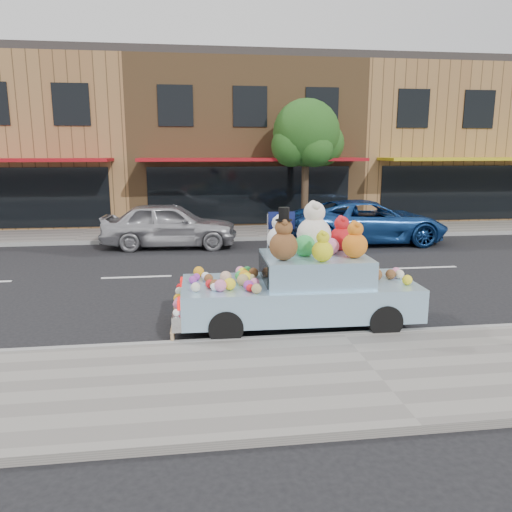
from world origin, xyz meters
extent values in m
plane|color=black|center=(0.00, 0.00, 0.00)|extent=(120.00, 120.00, 0.00)
cube|color=gray|center=(0.00, -6.50, 0.06)|extent=(60.00, 3.00, 0.12)
cube|color=gray|center=(0.00, 6.50, 0.06)|extent=(60.00, 3.00, 0.12)
cube|color=gray|center=(0.00, -5.00, 0.07)|extent=(60.00, 0.12, 0.13)
cube|color=gray|center=(0.00, 5.00, 0.07)|extent=(60.00, 0.12, 0.13)
cube|color=olive|center=(-10.00, 12.00, 3.50)|extent=(10.00, 8.00, 7.00)
cube|color=#332D2B|center=(-10.00, 12.00, 7.15)|extent=(10.00, 8.00, 0.30)
cube|color=black|center=(-7.00, 7.98, 5.00)|extent=(1.40, 0.06, 1.60)
cube|color=brown|center=(0.00, 12.00, 3.50)|extent=(10.00, 8.00, 7.00)
cube|color=#332D2B|center=(0.00, 12.00, 7.15)|extent=(10.00, 8.00, 0.30)
cube|color=black|center=(0.00, 7.98, 1.40)|extent=(8.50, 0.06, 2.40)
cube|color=maroon|center=(0.00, 7.10, 2.90)|extent=(9.00, 1.80, 0.12)
cube|color=black|center=(-3.00, 7.98, 5.00)|extent=(1.40, 0.06, 1.60)
cube|color=black|center=(0.00, 7.98, 5.00)|extent=(1.40, 0.06, 1.60)
cube|color=black|center=(3.00, 7.98, 5.00)|extent=(1.40, 0.06, 1.60)
cube|color=olive|center=(10.00, 12.00, 3.50)|extent=(10.00, 8.00, 7.00)
cube|color=#332D2B|center=(10.00, 12.00, 7.15)|extent=(10.00, 8.00, 0.30)
cube|color=black|center=(10.00, 7.98, 1.40)|extent=(8.50, 0.06, 2.40)
cube|color=gold|center=(10.00, 7.10, 2.90)|extent=(9.00, 1.80, 0.12)
cube|color=black|center=(7.00, 7.98, 5.00)|extent=(1.40, 0.06, 1.60)
cube|color=black|center=(10.00, 7.98, 5.00)|extent=(1.40, 0.06, 1.60)
cylinder|color=#38281C|center=(2.00, 6.50, 1.60)|extent=(0.28, 0.28, 3.20)
sphere|color=#214C15|center=(2.00, 6.50, 3.92)|extent=(2.60, 2.60, 2.60)
sphere|color=#214C15|center=(2.70, 6.80, 3.52)|extent=(1.80, 1.80, 1.80)
sphere|color=#214C15|center=(1.40, 6.30, 3.42)|extent=(1.60, 1.60, 1.60)
sphere|color=#214C15|center=(2.20, 5.90, 3.32)|extent=(1.40, 1.40, 1.40)
sphere|color=#214C15|center=(1.70, 7.10, 3.62)|extent=(1.60, 1.60, 1.60)
imported|color=#B5B5BA|center=(-3.25, 4.11, 0.77)|extent=(4.65, 2.12, 1.55)
imported|color=#1A4691|center=(3.72, 3.98, 0.77)|extent=(5.58, 2.69, 1.53)
cylinder|color=black|center=(0.76, -4.98, 0.30)|extent=(0.60, 0.22, 0.60)
cylinder|color=black|center=(0.80, -3.42, 0.30)|extent=(0.60, 0.22, 0.60)
cylinder|color=black|center=(-2.04, -4.91, 0.30)|extent=(0.60, 0.22, 0.60)
cylinder|color=black|center=(-2.00, -3.35, 0.30)|extent=(0.60, 0.22, 0.60)
cube|color=#9AC7E5|center=(-0.62, -4.17, 0.55)|extent=(4.34, 1.81, 0.60)
cube|color=#9AC7E5|center=(-0.32, -4.17, 1.10)|extent=(1.94, 1.55, 0.50)
cube|color=silver|center=(-2.84, -4.11, 0.40)|extent=(0.20, 1.78, 0.26)
cube|color=red|center=(-2.81, -4.79, 0.72)|extent=(0.07, 0.28, 0.16)
cube|color=red|center=(-2.77, -3.43, 0.72)|extent=(0.07, 0.28, 0.16)
cube|color=black|center=(-1.27, -4.15, 1.10)|extent=(0.07, 1.30, 0.40)
sphere|color=brown|center=(-0.98, -4.51, 1.60)|extent=(0.50, 0.50, 0.50)
sphere|color=brown|center=(-0.98, -4.51, 1.93)|extent=(0.31, 0.31, 0.31)
sphere|color=brown|center=(-0.98, -4.62, 2.03)|extent=(0.12, 0.12, 0.12)
sphere|color=brown|center=(-0.98, -4.40, 2.03)|extent=(0.12, 0.12, 0.12)
cylinder|color=black|center=(-0.98, -4.51, 2.06)|extent=(0.30, 0.30, 0.02)
cylinder|color=black|center=(-0.98, -4.51, 2.17)|extent=(0.19, 0.19, 0.22)
sphere|color=beige|center=(-0.26, -3.82, 1.68)|extent=(0.66, 0.66, 0.66)
sphere|color=beige|center=(-0.26, -3.82, 2.10)|extent=(0.41, 0.41, 0.41)
sphere|color=beige|center=(-0.26, -3.97, 2.23)|extent=(0.15, 0.15, 0.15)
sphere|color=beige|center=(-0.26, -3.68, 2.23)|extent=(0.15, 0.15, 0.15)
sphere|color=#CE6113|center=(0.32, -4.49, 1.58)|extent=(0.46, 0.46, 0.46)
sphere|color=#CE6113|center=(0.32, -4.49, 1.87)|extent=(0.28, 0.28, 0.28)
sphere|color=#CE6113|center=(0.32, -4.59, 1.96)|extent=(0.11, 0.11, 0.11)
sphere|color=#CE6113|center=(0.32, -4.39, 1.96)|extent=(0.11, 0.11, 0.11)
sphere|color=#B01218|center=(0.29, -3.79, 1.58)|extent=(0.46, 0.46, 0.46)
sphere|color=#B01218|center=(0.29, -3.79, 1.87)|extent=(0.28, 0.28, 0.28)
sphere|color=#B01218|center=(0.29, -3.89, 1.97)|extent=(0.11, 0.11, 0.11)
sphere|color=#B01218|center=(0.29, -3.69, 1.97)|extent=(0.11, 0.11, 0.11)
sphere|color=silver|center=(-0.91, -3.71, 1.59)|extent=(0.47, 0.47, 0.47)
sphere|color=silver|center=(-0.91, -3.71, 1.89)|extent=(0.29, 0.29, 0.29)
sphere|color=silver|center=(-0.91, -3.81, 1.99)|extent=(0.11, 0.11, 0.11)
sphere|color=silver|center=(-0.91, -3.60, 1.99)|extent=(0.11, 0.11, 0.11)
sphere|color=yellow|center=(-0.33, -4.72, 1.54)|extent=(0.37, 0.37, 0.37)
sphere|color=yellow|center=(-0.33, -4.72, 1.78)|extent=(0.23, 0.23, 0.23)
sphere|color=yellow|center=(-0.33, -4.80, 1.85)|extent=(0.09, 0.09, 0.09)
sphere|color=yellow|center=(-0.33, -4.64, 1.85)|extent=(0.09, 0.09, 0.09)
sphere|color=green|center=(-0.52, -4.17, 1.53)|extent=(0.40, 0.40, 0.40)
sphere|color=#CD6690|center=(-0.02, -4.13, 1.50)|extent=(0.32, 0.32, 0.32)
sphere|color=brown|center=(-2.19, -4.52, 0.95)|extent=(0.19, 0.19, 0.19)
sphere|color=yellow|center=(-1.94, -3.92, 0.94)|extent=(0.18, 0.18, 0.18)
sphere|color=orange|center=(-1.61, -3.99, 0.96)|extent=(0.22, 0.22, 0.22)
sphere|color=#862F8F|center=(-1.61, -4.61, 0.94)|extent=(0.18, 0.18, 0.18)
sphere|color=#CD6690|center=(-1.64, -3.57, 0.95)|extent=(0.19, 0.19, 0.19)
sphere|color=#CD6690|center=(-2.10, -4.61, 0.96)|extent=(0.21, 0.21, 0.21)
sphere|color=white|center=(-2.33, -3.81, 0.93)|extent=(0.16, 0.16, 0.16)
sphere|color=#938251|center=(-1.68, -4.30, 0.96)|extent=(0.22, 0.22, 0.22)
sphere|color=#938251|center=(-1.50, -4.84, 0.94)|extent=(0.18, 0.18, 0.18)
sphere|color=green|center=(-1.52, -4.37, 0.92)|extent=(0.14, 0.14, 0.14)
sphere|color=orange|center=(-2.45, -3.53, 0.95)|extent=(0.20, 0.20, 0.20)
sphere|color=#938251|center=(-1.60, -3.55, 0.93)|extent=(0.16, 0.16, 0.16)
sphere|color=yellow|center=(-1.59, -4.20, 0.96)|extent=(0.22, 0.22, 0.22)
sphere|color=green|center=(-1.50, -3.52, 0.94)|extent=(0.18, 0.18, 0.18)
sphere|color=#862F8F|center=(-2.57, -4.03, 0.93)|extent=(0.15, 0.15, 0.15)
sphere|color=#862F8F|center=(-2.49, -3.81, 0.92)|extent=(0.14, 0.14, 0.14)
sphere|color=beige|center=(-2.53, -4.57, 0.93)|extent=(0.17, 0.17, 0.17)
sphere|color=#862F8F|center=(-1.60, -3.95, 0.94)|extent=(0.18, 0.18, 0.18)
sphere|color=yellow|center=(-1.61, -3.63, 0.94)|extent=(0.18, 0.18, 0.18)
sphere|color=yellow|center=(-1.93, -4.54, 0.96)|extent=(0.21, 0.21, 0.21)
sphere|color=brown|center=(-2.28, -4.00, 0.93)|extent=(0.17, 0.17, 0.17)
sphere|color=brown|center=(-1.41, -3.73, 0.95)|extent=(0.19, 0.19, 0.19)
sphere|color=white|center=(-2.19, -4.55, 0.93)|extent=(0.17, 0.17, 0.17)
sphere|color=orange|center=(-2.09, -4.59, 0.94)|extent=(0.18, 0.18, 0.18)
sphere|color=red|center=(-1.59, -4.69, 0.92)|extent=(0.14, 0.14, 0.14)
sphere|color=beige|center=(-2.10, -4.51, 0.94)|extent=(0.17, 0.17, 0.17)
sphere|color=#CD6690|center=(-1.48, -4.46, 0.94)|extent=(0.18, 0.18, 0.18)
sphere|color=#938251|center=(-1.51, -4.22, 0.95)|extent=(0.19, 0.19, 0.19)
sphere|color=green|center=(-1.69, -3.90, 0.94)|extent=(0.18, 0.18, 0.18)
sphere|color=red|center=(-2.27, -4.36, 0.93)|extent=(0.15, 0.15, 0.15)
sphere|color=#D8A88C|center=(-1.97, -4.08, 0.97)|extent=(0.22, 0.22, 0.22)
sphere|color=#CD6690|center=(-2.85, -4.47, 0.61)|extent=(0.16, 0.16, 0.16)
sphere|color=white|center=(-2.86, -4.89, 0.59)|extent=(0.12, 0.12, 0.12)
sphere|color=beige|center=(-2.83, -3.63, 0.61)|extent=(0.16, 0.16, 0.16)
sphere|color=#CD6690|center=(-2.84, -4.19, 0.60)|extent=(0.13, 0.13, 0.13)
sphere|color=orange|center=(-2.84, -4.14, 0.62)|extent=(0.17, 0.17, 0.17)
sphere|color=green|center=(-2.84, -4.03, 0.60)|extent=(0.14, 0.14, 0.14)
sphere|color=white|center=(-2.85, -4.46, 0.59)|extent=(0.12, 0.12, 0.12)
sphere|color=red|center=(-2.82, -3.32, 0.60)|extent=(0.14, 0.14, 0.14)
sphere|color=#938251|center=(-2.84, -4.02, 0.59)|extent=(0.13, 0.13, 0.13)
sphere|color=brown|center=(1.15, -4.20, 0.95)|extent=(0.19, 0.19, 0.19)
sphere|color=brown|center=(0.84, -4.27, 0.96)|extent=(0.23, 0.23, 0.23)
sphere|color=beige|center=(1.34, -4.19, 0.94)|extent=(0.17, 0.17, 0.17)
sphere|color=#CD6690|center=(1.34, -4.02, 0.94)|extent=(0.18, 0.18, 0.18)
sphere|color=orange|center=(0.99, -3.70, 0.97)|extent=(0.24, 0.24, 0.24)
sphere|color=brown|center=(0.83, -3.63, 0.94)|extent=(0.18, 0.18, 0.18)
sphere|color=yellow|center=(1.29, -4.63, 0.94)|extent=(0.18, 0.18, 0.18)
cylinder|color=#997A54|center=(-2.94, -4.96, 0.17)|extent=(0.06, 0.06, 0.17)
sphere|color=#997A54|center=(-2.94, -4.96, 0.26)|extent=(0.07, 0.07, 0.07)
cylinder|color=#997A54|center=(-2.94, -4.87, 0.17)|extent=(0.06, 0.06, 0.17)
sphere|color=#997A54|center=(-2.94, -4.87, 0.26)|extent=(0.07, 0.07, 0.07)
cylinder|color=#997A54|center=(-2.93, -4.78, 0.17)|extent=(0.06, 0.06, 0.17)
sphere|color=#997A54|center=(-2.93, -4.78, 0.26)|extent=(0.07, 0.07, 0.07)
cylinder|color=#997A54|center=(-2.93, -4.69, 0.17)|extent=(0.06, 0.06, 0.17)
sphere|color=#997A54|center=(-2.93, -4.69, 0.26)|extent=(0.07, 0.07, 0.07)
cylinder|color=#997A54|center=(-2.93, -4.60, 0.17)|extent=(0.06, 0.06, 0.17)
sphere|color=#997A54|center=(-2.93, -4.60, 0.26)|extent=(0.07, 0.07, 0.07)
cylinder|color=#997A54|center=(-2.93, -4.51, 0.17)|extent=(0.06, 0.06, 0.17)
sphere|color=#997A54|center=(-2.93, -4.51, 0.26)|extent=(0.07, 0.07, 0.07)
cylinder|color=#997A54|center=(-2.93, -4.42, 0.17)|extent=(0.06, 0.06, 0.17)
sphere|color=#997A54|center=(-2.93, -4.42, 0.26)|extent=(0.07, 0.07, 0.07)
cylinder|color=#997A54|center=(-2.92, -4.33, 0.17)|extent=(0.06, 0.06, 0.17)
sphere|color=#997A54|center=(-2.92, -4.33, 0.26)|extent=(0.07, 0.07, 0.07)
cylinder|color=#997A54|center=(-2.92, -4.24, 0.17)|extent=(0.06, 0.06, 0.17)
sphere|color=#997A54|center=(-2.92, -4.24, 0.26)|extent=(0.07, 0.07, 0.07)
cylinder|color=#997A54|center=(-2.92, -4.15, 0.17)|extent=(0.06, 0.06, 0.17)
sphere|color=#997A54|center=(-2.92, -4.15, 0.26)|extent=(0.07, 0.07, 0.07)
cylinder|color=#997A54|center=(-2.92, -4.06, 0.17)|extent=(0.06, 0.06, 0.17)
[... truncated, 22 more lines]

